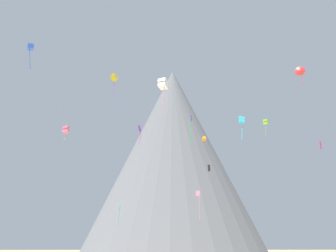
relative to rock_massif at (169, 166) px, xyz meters
name	(u,v)px	position (x,y,z in m)	size (l,w,h in m)	color
rock_massif	(169,166)	(0.00, 0.00, 0.00)	(74.35, 74.35, 64.59)	slate
kite_indigo_mid	(191,123)	(0.30, -70.70, -8.79)	(0.37, 0.80, 4.38)	#5138B2
kite_lime_high	(266,122)	(22.79, -36.06, 3.75)	(1.66, 1.68, 4.47)	#8CD133
kite_blue_high	(30,47)	(-24.37, -70.26, 3.47)	(1.17, 1.16, 4.09)	blue
kite_cyan_mid	(242,120)	(7.15, -72.93, -9.01)	(1.01, 0.95, 3.40)	#33BCDB
kite_white_mid	(163,84)	(-3.82, -71.48, -2.99)	(1.67, 1.70, 5.56)	white
kite_teal_low	(120,208)	(-12.91, -35.27, -17.51)	(0.68, 1.52, 4.71)	teal
kite_red_high	(300,71)	(24.98, -54.03, 8.77)	(2.07, 1.25, 4.11)	red
kite_orange_mid	(204,139)	(5.77, -44.69, -3.39)	(1.13, 1.23, 1.27)	orange
kite_pink_low	(198,199)	(3.25, -52.88, -17.46)	(0.75, 0.60, 5.28)	pink
kite_magenta_mid	(320,145)	(23.80, -60.80, -9.08)	(0.68, 0.95, 1.55)	#D1339E
kite_rainbow_high	(66,130)	(-26.47, -36.66, 0.92)	(1.56, 1.46, 3.80)	#E5668C
kite_violet_mid	(140,130)	(-7.48, -63.39, -7.62)	(0.60, 0.91, 3.17)	purple
kite_yellow_high	(114,78)	(-12.72, -58.44, 4.23)	(1.41, 1.37, 5.43)	yellow
kite_black_mid	(209,168)	(4.07, -61.61, -13.46)	(0.36, 0.76, 1.09)	black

